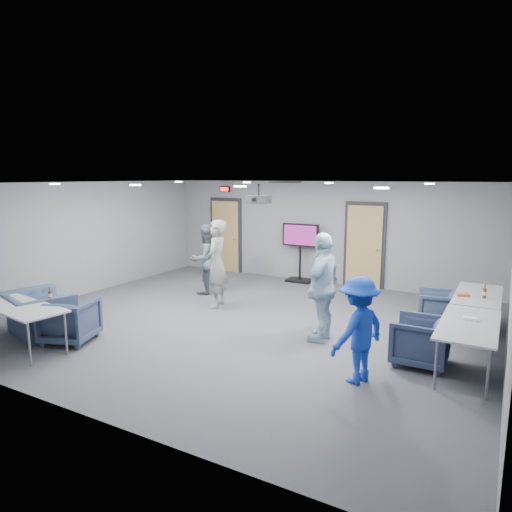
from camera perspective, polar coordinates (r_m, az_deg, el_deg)
The scene contains 27 objects.
floor at distance 9.06m, azimuth -1.40°, elevation -8.23°, with size 9.00×9.00×0.00m, color #3B3D43.
ceiling at distance 8.61m, azimuth -1.48°, elevation 9.10°, with size 9.00×9.00×0.00m, color white.
wall_back at distance 12.31m, azimuth 8.12°, elevation 2.95°, with size 9.00×0.02×2.70m, color slate.
wall_front at distance 5.75m, azimuth -22.32°, elevation -5.69°, with size 9.00×0.02×2.70m, color slate.
wall_left at distance 11.67m, azimuth -20.82°, elevation 2.02°, with size 0.02×8.00×2.70m, color slate.
door_left at distance 13.67m, azimuth -3.80°, elevation 2.53°, with size 1.06×0.17×2.24m.
door_right at distance 11.93m, azimuth 13.38°, elevation 1.19°, with size 1.06×0.17×2.24m.
exit_sign at distance 13.54m, azimuth -3.91°, elevation 8.33°, with size 0.32×0.08×0.16m.
hvac_diffuser at distance 11.32m, azimuth 3.66°, elevation 9.21°, with size 0.60×0.60×0.03m, color black.
downlights at distance 8.61m, azimuth -1.48°, elevation 9.00°, with size 6.18×3.78×0.02m.
person_a at distance 9.91m, azimuth -4.97°, elevation -0.99°, with size 0.70×0.46×1.91m, color gray.
person_b at distance 11.08m, azimuth -6.35°, elevation -0.40°, with size 0.82×0.64×1.70m, color #505960.
person_c at distance 7.93m, azimuth 8.38°, elevation -3.87°, with size 1.11×0.46×1.90m, color #AAC4DB.
person_d at distance 6.49m, azimuth 12.67°, elevation -9.01°, with size 0.96×0.55×1.49m, color #1D3FBC.
chair_right_a at distance 9.35m, azimuth 21.87°, elevation -6.17°, with size 0.74×0.76×0.70m, color #394762.
chair_right_b at distance 7.44m, azimuth 19.77°, elevation -9.99°, with size 0.78×0.80×0.73m, color #343E5A.
chair_front_a at distance 8.54m, azimuth -22.25°, elevation -7.48°, with size 0.80×0.83×0.75m, color #343F5A.
chair_front_b at distance 9.20m, azimuth -25.56°, elevation -6.47°, with size 1.17×1.02×0.76m, color #3A4964.
table_right_a at distance 9.19m, azimuth 26.01°, elevation -4.56°, with size 0.76×1.83×0.73m.
table_right_b at distance 7.36m, azimuth 25.08°, elevation -7.93°, with size 0.78×1.88×0.73m.
table_front_left at distance 8.46m, azimuth -27.36°, elevation -5.86°, with size 1.87×0.98×0.73m.
bottle_front at distance 8.62m, azimuth -24.34°, elevation -4.47°, with size 0.06×0.06×0.22m.
bottle_right at distance 8.89m, azimuth 26.66°, elevation -4.16°, with size 0.06×0.06×0.25m.
snack_box at distance 8.90m, azimuth 24.44°, elevation -4.44°, with size 0.21×0.14×0.05m, color #BA442E.
wrapper at distance 7.49m, azimuth 25.18°, elevation -7.11°, with size 0.19×0.13×0.04m, color white.
tv_stand at distance 12.32m, azimuth 5.55°, elevation 0.87°, with size 1.03×0.49×1.58m.
projector at distance 8.58m, azimuth 0.32°, elevation 7.12°, with size 0.47×0.45×0.36m.
Camera 1 is at (4.40, -7.40, 2.83)m, focal length 32.00 mm.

